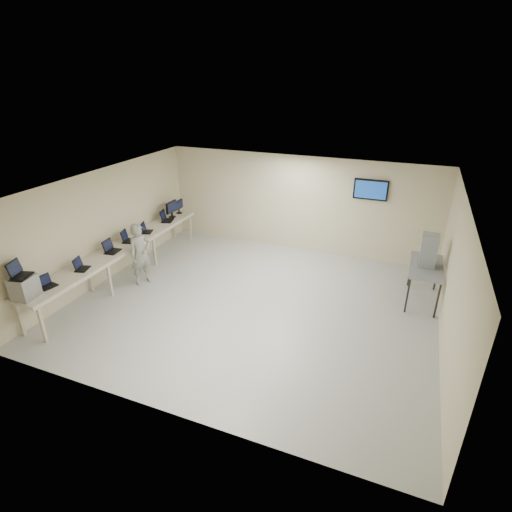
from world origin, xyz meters
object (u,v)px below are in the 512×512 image
at_px(soldier, 141,254).
at_px(side_table, 426,268).
at_px(workbench, 122,248).
at_px(equipment_box, 24,287).

relative_size(soldier, side_table, 1.04).
bearing_deg(workbench, soldier, -5.77).
height_order(soldier, side_table, soldier).
height_order(workbench, soldier, soldier).
bearing_deg(equipment_box, workbench, 82.07).
distance_m(workbench, soldier, 0.61).
relative_size(equipment_box, soldier, 0.28).
bearing_deg(side_table, soldier, -165.58).
bearing_deg(side_table, workbench, -167.21).
bearing_deg(workbench, equipment_box, -91.31).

